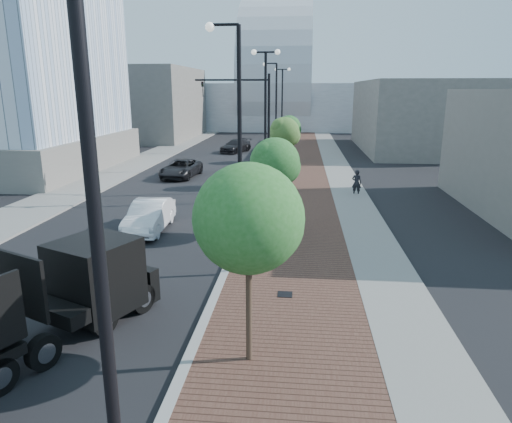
{
  "coord_description": "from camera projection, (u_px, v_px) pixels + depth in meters",
  "views": [
    {
      "loc": [
        2.82,
        -6.65,
        6.97
      ],
      "look_at": [
        1.0,
        12.0,
        2.0
      ],
      "focal_mm": 32.31,
      "sensor_mm": 36.0,
      "label": 1
    }
  ],
  "objects": [
    {
      "name": "concrete_strip",
      "position": [
        334.0,
        161.0,
        46.33
      ],
      "size": [
        2.4,
        140.0,
        0.13
      ],
      "primitive_type": "cube",
      "color": "slate",
      "rests_on": "ground"
    },
    {
      "name": "traffic_mast",
      "position": [
        256.0,
        120.0,
        31.25
      ],
      "size": [
        5.09,
        0.2,
        8.0
      ],
      "color": "black",
      "rests_on": "ground"
    },
    {
      "name": "streetlight_3",
      "position": [
        275.0,
        121.0,
        40.0
      ],
      "size": [
        1.44,
        0.56,
        9.21
      ],
      "color": "black",
      "rests_on": "ground"
    },
    {
      "name": "utility_cover_1",
      "position": [
        285.0,
        294.0,
        15.88
      ],
      "size": [
        0.5,
        0.5,
        0.02
      ],
      "primitive_type": "cube",
      "color": "black",
      "rests_on": "sidewalk"
    },
    {
      "name": "sidewalk",
      "position": [
        307.0,
        160.0,
        46.58
      ],
      "size": [
        7.0,
        140.0,
        0.12
      ],
      "primitive_type": "cube",
      "color": "#4C2D23",
      "rests_on": "ground"
    },
    {
      "name": "tower_podium",
      "position": [
        0.0,
        153.0,
        41.1
      ],
      "size": [
        19.0,
        19.0,
        3.0
      ],
      "primitive_type": "cube",
      "color": "slate",
      "rests_on": "ground"
    },
    {
      "name": "convention_center",
      "position": [
        277.0,
        95.0,
        88.87
      ],
      "size": [
        50.0,
        30.0,
        50.0
      ],
      "color": "#9DA1A7",
      "rests_on": "ground"
    },
    {
      "name": "tree_2",
      "position": [
        285.0,
        132.0,
        33.27
      ],
      "size": [
        2.26,
        2.19,
        5.09
      ],
      "color": "#382619",
      "rests_on": "ground"
    },
    {
      "name": "west_sidewalk",
      "position": [
        149.0,
        158.0,
        48.13
      ],
      "size": [
        4.0,
        140.0,
        0.12
      ],
      "primitive_type": "cube",
      "color": "slate",
      "rests_on": "ground"
    },
    {
      "name": "tree_0",
      "position": [
        251.0,
        219.0,
        11.15
      ],
      "size": [
        2.73,
        2.73,
        5.32
      ],
      "color": "#382619",
      "rests_on": "ground"
    },
    {
      "name": "tree_1",
      "position": [
        276.0,
        163.0,
        21.82
      ],
      "size": [
        2.43,
        2.39,
        4.81
      ],
      "color": "#382619",
      "rests_on": "ground"
    },
    {
      "name": "commercial_block_nw",
      "position": [
        144.0,
        104.0,
        66.77
      ],
      "size": [
        14.0,
        20.0,
        10.0
      ],
      "primitive_type": "cube",
      "color": "#625E58",
      "rests_on": "ground"
    },
    {
      "name": "tree_3",
      "position": [
        289.0,
        127.0,
        44.96
      ],
      "size": [
        2.37,
        2.31,
        4.57
      ],
      "color": "#382619",
      "rests_on": "ground"
    },
    {
      "name": "dark_car_far",
      "position": [
        236.0,
        146.0,
        52.79
      ],
      "size": [
        3.6,
        5.28,
        1.42
      ],
      "primitive_type": "imported",
      "rotation": [
        0.0,
        0.0,
        -0.36
      ],
      "color": "black",
      "rests_on": "ground"
    },
    {
      "name": "streetlight_2",
      "position": [
        265.0,
        126.0,
        28.32
      ],
      "size": [
        1.72,
        0.56,
        9.28
      ],
      "color": "black",
      "rests_on": "ground"
    },
    {
      "name": "streetlight_4",
      "position": [
        282.0,
        110.0,
        51.41
      ],
      "size": [
        1.72,
        0.56,
        9.28
      ],
      "color": "black",
      "rests_on": "ground"
    },
    {
      "name": "white_sedan",
      "position": [
        149.0,
        216.0,
        23.32
      ],
      "size": [
        1.84,
        4.77,
        1.55
      ],
      "primitive_type": "imported",
      "rotation": [
        0.0,
        0.0,
        0.04
      ],
      "color": "silver",
      "rests_on": "ground"
    },
    {
      "name": "curb",
      "position": [
        273.0,
        160.0,
        46.91
      ],
      "size": [
        0.3,
        140.0,
        0.14
      ],
      "primitive_type": "cube",
      "color": "gray",
      "rests_on": "ground"
    },
    {
      "name": "streetlight_0",
      "position": [
        101.0,
        285.0,
        5.23
      ],
      "size": [
        1.72,
        0.56,
        9.28
      ],
      "color": "black",
      "rests_on": "ground"
    },
    {
      "name": "streetlight_1",
      "position": [
        237.0,
        163.0,
        16.91
      ],
      "size": [
        1.44,
        0.56,
        9.21
      ],
      "color": "black",
      "rests_on": "ground"
    },
    {
      "name": "utility_cover_2",
      "position": [
        292.0,
        212.0,
        26.47
      ],
      "size": [
        0.5,
        0.5,
        0.02
      ],
      "primitive_type": "cube",
      "color": "black",
      "rests_on": "sidewalk"
    },
    {
      "name": "commercial_block_ne",
      "position": [
        414.0,
        116.0,
        54.02
      ],
      "size": [
        12.0,
        22.0,
        8.0
      ],
      "primitive_type": "cube",
      "color": "#605C56",
      "rests_on": "ground"
    },
    {
      "name": "pedestrian",
      "position": [
        357.0,
        183.0,
        31.09
      ],
      "size": [
        0.74,
        0.59,
        1.75
      ],
      "primitive_type": "imported",
      "rotation": [
        0.0,
        0.0,
        2.84
      ],
      "color": "black",
      "rests_on": "ground"
    },
    {
      "name": "dark_car_mid",
      "position": [
        181.0,
        169.0,
        37.68
      ],
      "size": [
        2.85,
        5.38,
        1.44
      ],
      "primitive_type": "imported",
      "rotation": [
        0.0,
        0.0,
        -0.09
      ],
      "color": "black",
      "rests_on": "ground"
    }
  ]
}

